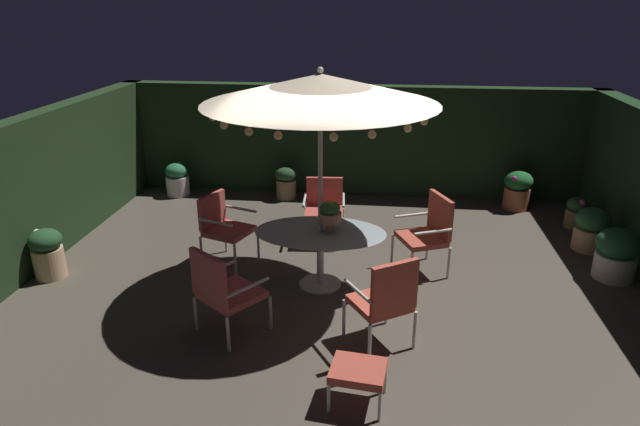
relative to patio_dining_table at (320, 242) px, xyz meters
The scene contains 19 objects.
ground_plane 0.66m from the patio_dining_table, ahead, with size 8.59×7.68×0.02m, color #4D443A.
hedge_backdrop_rear 3.69m from the patio_dining_table, 86.46° to the left, with size 8.59×0.30×1.99m, color #1C3219.
hedge_backdrop_left 3.94m from the patio_dining_table, behind, with size 0.30×7.68×1.99m, color #1D3018.
patio_dining_table is the anchor object (origin of this frame).
patio_umbrella 1.86m from the patio_dining_table, 52.12° to the left, with size 2.70×2.70×2.71m.
centerpiece_planter 0.39m from the patio_dining_table, ahead, with size 0.28×0.28×0.41m.
patio_chair_north 1.49m from the patio_dining_table, 23.17° to the left, with size 0.76×0.80×1.04m.
patio_chair_northeast 1.48m from the patio_dining_table, 94.28° to the left, with size 0.65×0.68×0.91m.
patio_chair_east 1.48m from the patio_dining_table, 159.70° to the left, with size 0.74×0.74×0.96m.
patio_chair_southeast 1.49m from the patio_dining_table, 127.13° to the right, with size 0.84×0.84×1.01m.
patio_chair_south 1.49m from the patio_dining_table, 57.09° to the right, with size 0.78×0.78×1.05m.
ottoman_footrest 2.22m from the patio_dining_table, 74.72° to the right, with size 0.53×0.46×0.38m.
potted_plant_back_center 3.55m from the patio_dining_table, behind, with size 0.41×0.41×0.67m.
potted_plant_left_far 3.84m from the patio_dining_table, ahead, with size 0.55×0.55×0.68m.
potted_plant_right_near 4.51m from the patio_dining_table, 31.75° to the left, with size 0.33×0.34×0.51m.
potted_plant_back_left 3.34m from the patio_dining_table, 107.22° to the left, with size 0.40×0.40×0.61m.
potted_plant_back_right 4.35m from the patio_dining_table, 133.93° to the left, with size 0.42×0.42×0.61m.
potted_plant_left_near 4.38m from the patio_dining_table, 45.60° to the left, with size 0.48×0.48×0.67m.
potted_plant_right_far 4.07m from the patio_dining_table, 22.02° to the left, with size 0.48×0.48×0.63m.
Camera 1 is at (0.47, -6.10, 3.41)m, focal length 30.78 mm.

